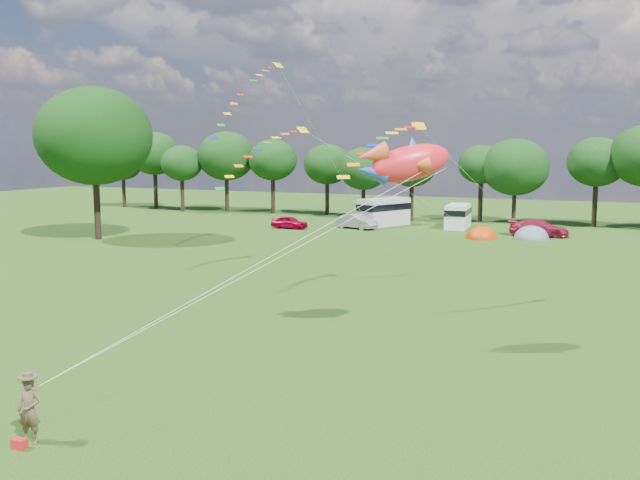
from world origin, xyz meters
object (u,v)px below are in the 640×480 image
at_px(kite_flyer, 29,410).
at_px(fish_kite, 403,163).
at_px(tent_greyblue, 531,239).
at_px(car_a, 289,222).
at_px(campervan_b, 384,211).
at_px(big_tree, 94,136).
at_px(car_b, 356,221).
at_px(campervan_c, 458,215).
at_px(tent_orange, 481,238).
at_px(car_c, 539,228).

height_order(kite_flyer, fish_kite, fish_kite).
distance_m(tent_greyblue, fish_kite, 37.88).
bearing_deg(car_a, campervan_b, -48.21).
bearing_deg(tent_greyblue, kite_flyer, -98.29).
height_order(big_tree, car_b, big_tree).
xyz_separation_m(car_a, campervan_c, (15.29, 7.09, 0.64)).
bearing_deg(big_tree, car_b, 42.26).
bearing_deg(tent_orange, car_c, 37.53).
height_order(big_tree, fish_kite, big_tree).
bearing_deg(tent_orange, campervan_b, 151.53).
distance_m(car_a, car_b, 6.66).
height_order(car_c, campervan_c, campervan_c).
distance_m(big_tree, tent_orange, 35.14).
bearing_deg(car_c, campervan_c, 67.77).
bearing_deg(tent_greyblue, big_tree, -156.33).
height_order(car_a, car_c, car_c).
relative_size(car_c, kite_flyer, 2.70).
distance_m(kite_flyer, fish_kite, 16.32).
bearing_deg(kite_flyer, car_a, 94.87).
distance_m(car_b, car_c, 17.34).
xyz_separation_m(car_b, tent_greyblue, (16.93, -1.10, -0.70)).
bearing_deg(tent_orange, big_tree, -155.49).
distance_m(car_b, tent_orange, 13.02).
bearing_deg(car_a, kite_flyer, -158.68).
bearing_deg(car_a, big_tree, 143.04).
distance_m(car_c, campervan_c, 8.93).
bearing_deg(tent_greyblue, campervan_c, 143.85).
bearing_deg(car_b, tent_greyblue, -74.92).
bearing_deg(fish_kite, car_a, 85.76).
height_order(car_b, fish_kite, fish_kite).
height_order(campervan_c, tent_greyblue, campervan_c).
relative_size(big_tree, fish_kite, 3.39).
bearing_deg(car_c, car_a, 99.64).
relative_size(car_a, tent_greyblue, 1.09).
relative_size(car_b, tent_orange, 1.36).
distance_m(car_c, kite_flyer, 53.22).
xyz_separation_m(campervan_b, tent_greyblue, (15.31, -4.78, -1.48)).
bearing_deg(kite_flyer, big_tree, 115.36).
relative_size(car_b, campervan_b, 0.66).
relative_size(car_c, campervan_b, 0.82).
height_order(car_c, fish_kite, fish_kite).
distance_m(tent_orange, kite_flyer, 49.29).
relative_size(car_a, car_b, 0.92).
height_order(car_a, campervan_c, campervan_c).
xyz_separation_m(big_tree, campervan_b, (19.74, 20.15, -7.52)).
relative_size(car_a, campervan_c, 0.76).
relative_size(car_a, campervan_b, 0.61).
bearing_deg(fish_kite, car_b, 76.68).
height_order(car_a, campervan_b, campervan_b).
xyz_separation_m(car_c, campervan_b, (-15.68, 2.59, 0.74)).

